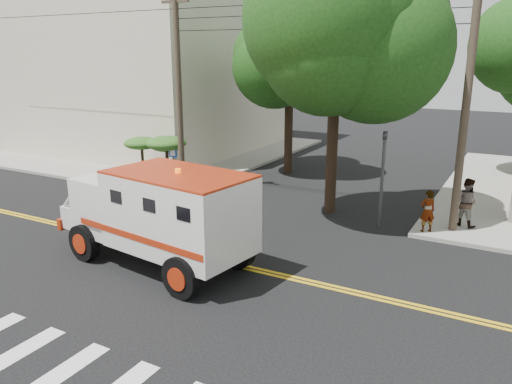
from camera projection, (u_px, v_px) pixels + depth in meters
The scene contains 13 objects.
ground at pixel (211, 259), 15.71m from camera, with size 100.00×100.00×0.00m, color black.
sidewalk_nw at pixel (156, 149), 33.36m from camera, with size 17.00×17.00×0.15m, color gray.
building_left at pixel (143, 70), 34.20m from camera, with size 16.00×14.00×10.00m, color beige.
utility_pole_left at pixel (179, 95), 22.17m from camera, with size 0.28×0.28×9.00m, color #382D23.
utility_pole_right at pixel (466, 108), 16.80m from camera, with size 0.28×0.28×9.00m, color #382D23.
tree_main at pixel (346, 27), 18.12m from camera, with size 6.08×5.70×9.85m.
tree_left at pixel (294, 64), 25.36m from camera, with size 4.48×4.20×7.70m.
traffic_signal at pixel (383, 169), 18.07m from camera, with size 0.15×0.18×3.60m.
accessibility_sign at pixel (174, 162), 23.43m from camera, with size 0.45×0.10×2.02m.
palm_planter at pixel (159, 152), 24.32m from camera, with size 3.52×2.63×2.36m.
armored_truck at pixel (159, 211), 14.89m from camera, with size 6.89×3.39×3.02m.
pedestrian_a at pixel (427, 211), 17.54m from camera, with size 0.56×0.37×1.53m, color gray.
pedestrian_b at pixel (466, 202), 18.12m from camera, with size 0.87×0.68×1.80m, color gray.
Camera 1 is at (8.29, -12.06, 6.25)m, focal length 35.00 mm.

